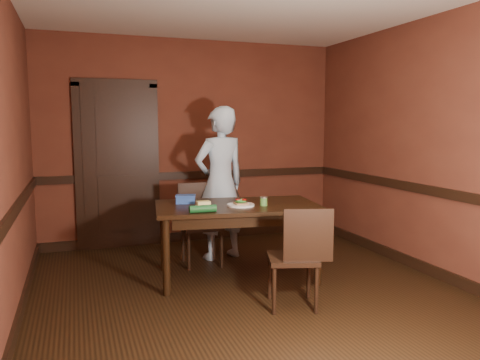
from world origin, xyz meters
TOP-DOWN VIEW (x-y plane):
  - floor at (0.00, 0.00)m, footprint 4.00×4.50m
  - wall_back at (0.00, 2.25)m, footprint 4.00×0.02m
  - wall_front at (0.00, -2.25)m, footprint 4.00×0.02m
  - wall_left at (-2.00, 0.00)m, footprint 0.02×4.50m
  - wall_right at (2.00, 0.00)m, footprint 0.02×4.50m
  - dado_back at (0.00, 2.23)m, footprint 4.00×0.03m
  - dado_left at (-1.99, 0.00)m, footprint 0.03×4.50m
  - dado_right at (1.99, 0.00)m, footprint 0.03×4.50m
  - baseboard_back at (0.00, 2.23)m, footprint 4.00×0.03m
  - baseboard_left at (-1.99, 0.00)m, footprint 0.03×4.50m
  - baseboard_right at (1.99, 0.00)m, footprint 0.03×4.50m
  - door at (-1.00, 2.22)m, footprint 1.05×0.07m
  - dining_table at (0.04, 0.55)m, footprint 1.77×1.16m
  - chair_far at (-0.19, 1.12)m, footprint 0.45×0.45m
  - chair_near at (0.24, -0.33)m, footprint 0.52×0.52m
  - person at (0.09, 1.30)m, footprint 0.74×0.57m
  - sandwich_plate at (0.05, 0.46)m, footprint 0.28×0.28m
  - sauce_jar at (0.27, 0.40)m, footprint 0.08×0.08m
  - cheese_saucer at (-0.32, 0.55)m, footprint 0.17×0.17m
  - food_tub at (-0.44, 0.80)m, footprint 0.24×0.19m
  - wrapped_veg at (-0.41, 0.24)m, footprint 0.26×0.08m

SIDE VIEW (x-z plane):
  - floor at x=0.00m, z-range -0.01..0.01m
  - baseboard_back at x=0.00m, z-range 0.00..0.12m
  - baseboard_left at x=-1.99m, z-range 0.00..0.12m
  - baseboard_right at x=1.99m, z-range 0.00..0.12m
  - dining_table at x=0.04m, z-range 0.00..0.77m
  - chair_near at x=0.24m, z-range 0.00..0.90m
  - chair_far at x=-0.19m, z-range 0.00..0.92m
  - sandwich_plate at x=0.05m, z-range 0.76..0.83m
  - cheese_saucer at x=-0.32m, z-range 0.77..0.82m
  - wrapped_veg at x=-0.41m, z-range 0.77..0.84m
  - food_tub at x=-0.44m, z-range 0.77..0.86m
  - sauce_jar at x=0.27m, z-range 0.77..0.86m
  - person at x=0.09m, z-range 0.00..1.80m
  - dado_back at x=0.00m, z-range 0.85..0.95m
  - dado_left at x=-1.99m, z-range 0.85..0.95m
  - dado_right at x=1.99m, z-range 0.85..0.95m
  - door at x=-1.00m, z-range -0.01..2.19m
  - wall_back at x=0.00m, z-range 0.00..2.70m
  - wall_front at x=0.00m, z-range 0.00..2.70m
  - wall_left at x=-2.00m, z-range 0.00..2.70m
  - wall_right at x=2.00m, z-range 0.00..2.70m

